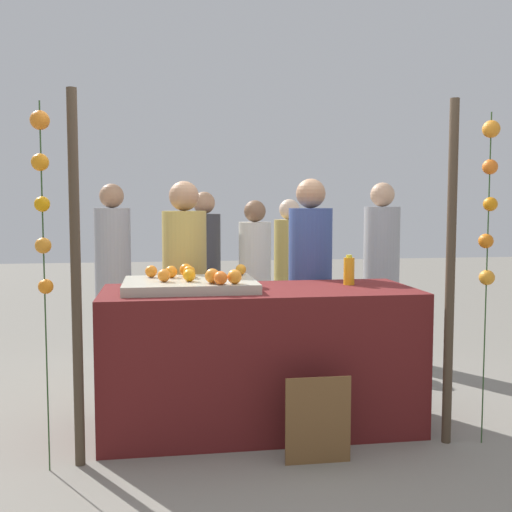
% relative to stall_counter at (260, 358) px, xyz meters
% --- Properties ---
extents(ground_plane, '(24.00, 24.00, 0.00)m').
position_rel_stall_counter_xyz_m(ground_plane, '(0.00, 0.00, -0.45)').
color(ground_plane, gray).
extents(stall_counter, '(2.01, 0.81, 0.91)m').
position_rel_stall_counter_xyz_m(stall_counter, '(0.00, 0.00, 0.00)').
color(stall_counter, '#5B1919').
rests_on(stall_counter, ground_plane).
extents(orange_tray, '(0.84, 0.63, 0.06)m').
position_rel_stall_counter_xyz_m(orange_tray, '(-0.45, 0.04, 0.48)').
color(orange_tray, '#B2AD99').
rests_on(orange_tray, stall_counter).
extents(orange_0, '(0.08, 0.08, 0.08)m').
position_rel_stall_counter_xyz_m(orange_0, '(-0.27, -0.22, 0.56)').
color(orange_0, orange).
rests_on(orange_0, orange_tray).
extents(orange_1, '(0.08, 0.08, 0.08)m').
position_rel_stall_counter_xyz_m(orange_1, '(-0.45, -0.04, 0.55)').
color(orange_1, orange).
rests_on(orange_1, orange_tray).
extents(orange_2, '(0.08, 0.08, 0.08)m').
position_rel_stall_counter_xyz_m(orange_2, '(-0.56, 0.18, 0.55)').
color(orange_2, orange).
rests_on(orange_2, orange_tray).
extents(orange_3, '(0.07, 0.07, 0.07)m').
position_rel_stall_counter_xyz_m(orange_3, '(-0.08, 0.29, 0.55)').
color(orange_3, orange).
rests_on(orange_3, orange_tray).
extents(orange_4, '(0.08, 0.08, 0.08)m').
position_rel_stall_counter_xyz_m(orange_4, '(-0.69, 0.22, 0.56)').
color(orange_4, orange).
rests_on(orange_4, orange_tray).
extents(orange_5, '(0.09, 0.09, 0.09)m').
position_rel_stall_counter_xyz_m(orange_5, '(-0.19, -0.20, 0.56)').
color(orange_5, orange).
rests_on(orange_5, orange_tray).
extents(orange_6, '(0.09, 0.09, 0.09)m').
position_rel_stall_counter_xyz_m(orange_6, '(-0.46, 0.25, 0.56)').
color(orange_6, orange).
rests_on(orange_6, orange_tray).
extents(orange_7, '(0.08, 0.08, 0.08)m').
position_rel_stall_counter_xyz_m(orange_7, '(-0.61, -0.03, 0.55)').
color(orange_7, orange).
rests_on(orange_7, orange_tray).
extents(orange_8, '(0.08, 0.08, 0.08)m').
position_rel_stall_counter_xyz_m(orange_8, '(-0.44, 0.15, 0.56)').
color(orange_8, orange).
rests_on(orange_8, orange_tray).
extents(orange_9, '(0.09, 0.09, 0.09)m').
position_rel_stall_counter_xyz_m(orange_9, '(-0.32, -0.15, 0.56)').
color(orange_9, orange).
rests_on(orange_9, orange_tray).
extents(juice_bottle, '(0.07, 0.07, 0.20)m').
position_rel_stall_counter_xyz_m(juice_bottle, '(0.63, 0.11, 0.55)').
color(juice_bottle, orange).
rests_on(juice_bottle, stall_counter).
extents(chalkboard_sign, '(0.37, 0.03, 0.51)m').
position_rel_stall_counter_xyz_m(chalkboard_sign, '(0.23, -0.62, -0.21)').
color(chalkboard_sign, brown).
rests_on(chalkboard_sign, ground_plane).
extents(vendor_left, '(0.33, 0.33, 1.62)m').
position_rel_stall_counter_xyz_m(vendor_left, '(-0.45, 0.67, 0.30)').
color(vendor_left, tan).
rests_on(vendor_left, ground_plane).
extents(vendor_right, '(0.33, 0.33, 1.65)m').
position_rel_stall_counter_xyz_m(vendor_right, '(0.49, 0.65, 0.31)').
color(vendor_right, '#384C8C').
rests_on(vendor_right, ground_plane).
extents(crowd_person_0, '(0.33, 0.33, 1.64)m').
position_rel_stall_counter_xyz_m(crowd_person_0, '(-1.06, 1.88, 0.31)').
color(crowd_person_0, '#99999E').
rests_on(crowd_person_0, ground_plane).
extents(crowd_person_1, '(0.32, 0.32, 1.57)m').
position_rel_stall_counter_xyz_m(crowd_person_1, '(-0.21, 2.03, 0.28)').
color(crowd_person_1, '#333338').
rests_on(crowd_person_1, ground_plane).
extents(crowd_person_2, '(0.30, 0.30, 1.51)m').
position_rel_stall_counter_xyz_m(crowd_person_2, '(0.63, 2.09, 0.25)').
color(crowd_person_2, tan).
rests_on(crowd_person_2, ground_plane).
extents(crowd_person_3, '(0.33, 0.33, 1.65)m').
position_rel_stall_counter_xyz_m(crowd_person_3, '(1.40, 1.58, 0.32)').
color(crowd_person_3, '#99999E').
rests_on(crowd_person_3, ground_plane).
extents(crowd_person_4, '(0.30, 0.30, 1.49)m').
position_rel_stall_counter_xyz_m(crowd_person_4, '(0.24, 1.75, 0.24)').
color(crowd_person_4, beige).
rests_on(crowd_person_4, ground_plane).
extents(canopy_post_left, '(0.06, 0.06, 2.07)m').
position_rel_stall_counter_xyz_m(canopy_post_left, '(-1.09, -0.45, 0.58)').
color(canopy_post_left, '#473828').
rests_on(canopy_post_left, ground_plane).
extents(canopy_post_right, '(0.06, 0.06, 2.07)m').
position_rel_stall_counter_xyz_m(canopy_post_right, '(1.09, -0.45, 0.58)').
color(canopy_post_right, '#473828').
rests_on(canopy_post_right, ground_plane).
extents(garland_strand_left, '(0.10, 0.11, 1.99)m').
position_rel_stall_counter_xyz_m(garland_strand_left, '(-1.24, -0.50, 1.06)').
color(garland_strand_left, '#2D4C23').
rests_on(garland_strand_left, ground_plane).
extents(garland_strand_right, '(0.10, 0.11, 1.99)m').
position_rel_stall_counter_xyz_m(garland_strand_right, '(1.30, -0.49, 1.02)').
color(garland_strand_right, '#2D4C23').
rests_on(garland_strand_right, ground_plane).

